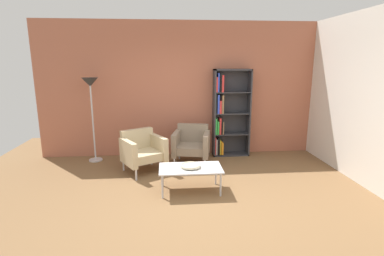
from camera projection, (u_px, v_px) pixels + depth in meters
ground_plane at (200, 202)px, 4.41m from camera, size 8.32×8.32×0.00m
brick_back_panel at (187, 90)px, 6.48m from camera, size 6.40×0.12×2.90m
plaster_right_partition at (366, 99)px, 4.91m from camera, size 0.12×5.20×2.90m
bookshelf_tall at (227, 114)px, 6.46m from camera, size 0.80×0.30×1.90m
coffee_table_low at (191, 169)px, 4.72m from camera, size 1.00×0.56×0.40m
decorative_bowl at (191, 165)px, 4.70m from camera, size 0.32×0.32×0.05m
armchair_near_window at (192, 143)px, 6.04m from camera, size 0.83×0.79×0.78m
armchair_corner_red at (142, 150)px, 5.59m from camera, size 0.93×0.91×0.78m
floor_lamp_torchiere at (91, 92)px, 5.95m from camera, size 0.32×0.32×1.74m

